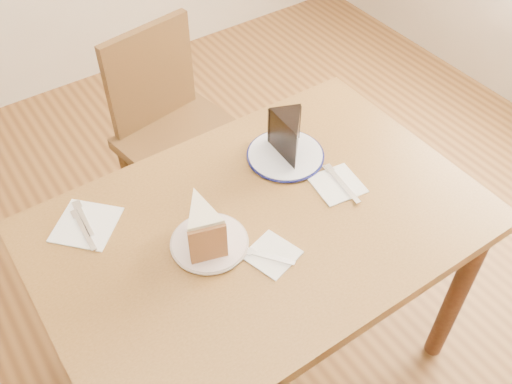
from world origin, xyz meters
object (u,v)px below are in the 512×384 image
object	(u,v)px
plate_navy	(285,155)
chocolate_cake	(290,139)
carrot_cake	(202,224)
chair_far	(178,133)
plate_cream	(209,243)
table	(261,243)

from	to	relation	value
plate_navy	chocolate_cake	distance (m)	0.07
carrot_cake	plate_navy	bearing A→B (deg)	37.69
chair_far	chocolate_cake	distance (m)	0.66
plate_cream	plate_navy	world-z (taller)	same
chair_far	plate_navy	size ratio (longest dim) A/B	3.96
table	plate_cream	size ratio (longest dim) A/B	6.13
plate_navy	chocolate_cake	world-z (taller)	chocolate_cake
chair_far	plate_navy	bearing A→B (deg)	89.48
plate_navy	chocolate_cake	bearing A→B (deg)	-48.69
plate_cream	chocolate_cake	world-z (taller)	chocolate_cake
plate_navy	carrot_cake	xyz separation A→B (m)	(-0.37, -0.14, 0.06)
table	carrot_cake	xyz separation A→B (m)	(-0.17, 0.03, 0.17)
chair_far	plate_cream	world-z (taller)	chair_far
plate_navy	plate_cream	bearing A→B (deg)	-156.29
carrot_cake	table	bearing A→B (deg)	7.65
plate_cream	carrot_cake	distance (m)	0.07
carrot_cake	chocolate_cake	distance (m)	0.40
table	carrot_cake	size ratio (longest dim) A/B	9.30
chair_far	carrot_cake	size ratio (longest dim) A/B	6.87
plate_navy	carrot_cake	world-z (taller)	carrot_cake
table	chair_far	xyz separation A→B (m)	(0.12, 0.73, -0.16)
carrot_cake	chocolate_cake	world-z (taller)	chocolate_cake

